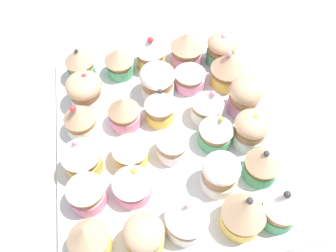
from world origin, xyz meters
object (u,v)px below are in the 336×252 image
Objects in this scene: cupcake_18 at (132,183)px; cupcake_21 at (119,61)px; cupcake_4 at (228,68)px; cupcake_16 at (148,51)px; cupcake_22 at (88,239)px; cupcake_0 at (282,207)px; cupcake_13 at (170,142)px; cupcake_12 at (187,217)px; cupcake_8 at (216,130)px; cupcake_26 at (85,90)px; cupcake_24 at (81,155)px; cupcake_27 at (80,63)px; cupcake_3 at (245,96)px; cupcake_11 at (187,47)px; cupcake_1 at (263,164)px; cupcake_15 at (158,80)px; cupcake_25 at (80,118)px; cupcake_7 at (220,173)px; cupcake_10 at (190,74)px; cupcake_9 at (208,104)px; cupcake_17 at (144,236)px; cupcake_14 at (160,105)px; baking_tray at (168,138)px; cupcake_2 at (251,129)px; cupcake_23 at (85,190)px; cupcake_5 at (222,49)px; cupcake_19 at (130,149)px; cupcake_20 at (124,111)px; cupcake_6 at (244,213)px.

cupcake_18 is 1.09× the size of cupcake_21.
cupcake_16 is at bearing 61.21° from cupcake_4.
cupcake_22 is (-34.81, 13.86, -0.32)cm from cupcake_16.
cupcake_0 reaches higher than cupcake_13.
cupcake_12 reaches higher than cupcake_21.
cupcake_8 is 24.85cm from cupcake_26.
cupcake_24 is (-0.92, 22.27, 0.29)cm from cupcake_8.
cupcake_21 is 0.85× the size of cupcake_27.
cupcake_3 reaches higher than cupcake_11.
cupcake_22 is 34.19cm from cupcake_27.
cupcake_1 is 1.01× the size of cupcake_15.
cupcake_25 is (7.80, -0.07, -0.42)cm from cupcake_24.
cupcake_18 is (-19.87, 7.50, -0.10)cm from cupcake_15.
cupcake_7 is 1.07× the size of cupcake_10.
cupcake_25 is (1.24, 22.22, -0.02)cm from cupcake_9.
cupcake_25 is at bearing 19.48° from cupcake_17.
cupcake_7 is 0.92× the size of cupcake_14.
baking_tray is 5.50× the size of cupcake_4.
cupcake_24 is at bearing 119.28° from cupcake_14.
cupcake_9 is 17.11cm from cupcake_16.
cupcake_27 is (35.11, 26.93, -0.21)cm from cupcake_0.
cupcake_2 is 0.98× the size of cupcake_23.
cupcake_16 is at bearing -26.67° from cupcake_23.
cupcake_2 reaches higher than cupcake_10.
cupcake_22 is (-6.65, 27.36, 0.21)cm from cupcake_1.
cupcake_1 is at bearing -154.39° from cupcake_16.
cupcake_3 is 30.01cm from cupcake_24.
cupcake_3 is at bearing -65.10° from cupcake_13.
cupcake_21 is at bearing -21.81° from cupcake_24.
cupcake_27 is (20.99, -0.73, -0.22)cm from cupcake_24.
cupcake_23 is (7.02, 13.77, -0.34)cm from cupcake_12.
cupcake_9 is at bearing -134.44° from cupcake_15.
cupcake_9 reaches higher than cupcake_17.
baking_tray is 6.15× the size of cupcake_13.
cupcake_17 is 0.91× the size of cupcake_22.
cupcake_12 is 1.03× the size of cupcake_16.
cupcake_5 is at bearing -54.67° from cupcake_10.
cupcake_4 reaches higher than cupcake_3.
cupcake_1 is 0.93× the size of cupcake_9.
cupcake_19 is 0.96× the size of cupcake_22.
cupcake_12 is at bearing -154.86° from cupcake_26.
cupcake_13 is 15.47cm from cupcake_17.
cupcake_2 is 13.84cm from cupcake_4.
cupcake_23 is at bearing 129.04° from cupcake_19.
cupcake_10 is 0.94× the size of cupcake_15.
cupcake_15 is at bearing -116.66° from cupcake_27.
cupcake_24 is at bearing 135.97° from cupcake_20.
cupcake_24 is at bearing 125.01° from cupcake_5.
cupcake_6 reaches higher than cupcake_17.
cupcake_4 reaches higher than cupcake_14.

